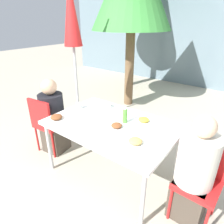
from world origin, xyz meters
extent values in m
plane|color=#B2A893|center=(0.00, 0.00, 0.00)|extent=(24.00, 24.00, 0.00)
cube|color=slate|center=(0.00, 4.59, 1.50)|extent=(10.00, 0.20, 3.00)
cube|color=white|center=(0.00, 0.00, 0.73)|extent=(1.52, 1.01, 0.04)
cylinder|color=#B7B7B7|center=(-0.70, -0.44, 0.35)|extent=(0.04, 0.04, 0.71)
cylinder|color=#B7B7B7|center=(0.70, -0.44, 0.35)|extent=(0.04, 0.04, 0.71)
cylinder|color=#B7B7B7|center=(-0.70, 0.44, 0.35)|extent=(0.04, 0.04, 0.71)
cylinder|color=#B7B7B7|center=(0.70, 0.44, 0.35)|extent=(0.04, 0.04, 0.71)
cube|color=red|center=(-1.06, -0.12, 0.44)|extent=(0.44, 0.44, 0.04)
cube|color=red|center=(-1.04, -0.30, 0.67)|extent=(0.40, 0.08, 0.42)
cylinder|color=red|center=(-1.25, 0.03, 0.21)|extent=(0.03, 0.03, 0.42)
cylinder|color=red|center=(-0.91, 0.07, 0.21)|extent=(0.03, 0.03, 0.42)
cylinder|color=red|center=(-1.21, -0.31, 0.21)|extent=(0.03, 0.03, 0.42)
cylinder|color=red|center=(-0.87, -0.27, 0.21)|extent=(0.03, 0.03, 0.42)
cube|color=#473D33|center=(-1.01, -0.11, 0.23)|extent=(0.34, 0.34, 0.46)
cylinder|color=black|center=(-1.01, -0.11, 0.69)|extent=(0.35, 0.35, 0.46)
sphere|color=tan|center=(-1.01, -0.11, 1.03)|extent=(0.22, 0.22, 0.22)
cube|color=red|center=(1.06, -0.04, 0.44)|extent=(0.41, 0.41, 0.04)
cube|color=red|center=(1.06, 0.14, 0.67)|extent=(0.40, 0.05, 0.42)
cylinder|color=red|center=(1.22, -0.21, 0.21)|extent=(0.03, 0.03, 0.42)
cylinder|color=red|center=(0.88, -0.20, 0.21)|extent=(0.03, 0.03, 0.42)
cylinder|color=red|center=(1.23, 0.13, 0.21)|extent=(0.03, 0.03, 0.42)
cylinder|color=red|center=(0.89, 0.14, 0.21)|extent=(0.03, 0.03, 0.42)
cube|color=#473D33|center=(1.01, -0.04, 0.23)|extent=(0.33, 0.33, 0.46)
cylinder|color=beige|center=(1.01, -0.04, 0.71)|extent=(0.36, 0.36, 0.50)
sphere|color=beige|center=(1.01, -0.04, 1.06)|extent=(0.20, 0.20, 0.20)
cylinder|color=#333333|center=(-1.34, 0.71, 0.03)|extent=(0.36, 0.36, 0.05)
cylinder|color=#BCBCBC|center=(-1.34, 0.71, 1.24)|extent=(0.04, 0.04, 2.49)
cone|color=red|center=(-1.34, 0.71, 1.98)|extent=(0.30, 0.30, 1.03)
cylinder|color=white|center=(0.29, 0.25, 0.75)|extent=(0.23, 0.23, 0.01)
ellipsoid|color=gold|center=(0.29, 0.25, 0.79)|extent=(0.13, 0.13, 0.05)
cylinder|color=white|center=(0.45, -0.21, 0.75)|extent=(0.25, 0.25, 0.01)
ellipsoid|color=tan|center=(0.45, -0.21, 0.79)|extent=(0.14, 0.14, 0.05)
cylinder|color=white|center=(0.12, -0.06, 0.75)|extent=(0.23, 0.23, 0.01)
ellipsoid|color=brown|center=(0.12, -0.06, 0.79)|extent=(0.13, 0.13, 0.05)
cylinder|color=white|center=(-0.60, -0.35, 0.75)|extent=(0.26, 0.26, 0.01)
ellipsoid|color=brown|center=(-0.60, -0.35, 0.79)|extent=(0.14, 0.14, 0.06)
cylinder|color=#51A338|center=(0.11, 0.11, 0.84)|extent=(0.06, 0.06, 0.18)
cylinder|color=white|center=(0.11, 0.11, 0.94)|extent=(0.04, 0.04, 0.02)
cylinder|color=silver|center=(-0.63, 0.06, 0.79)|extent=(0.08, 0.08, 0.08)
cylinder|color=white|center=(-0.37, 0.31, 0.78)|extent=(0.18, 0.18, 0.06)
cylinder|color=brown|center=(-1.94, 3.38, 0.94)|extent=(0.20, 0.20, 1.89)
cylinder|color=brown|center=(-1.13, 2.14, 0.83)|extent=(0.20, 0.20, 1.66)
camera|label=1|loc=(1.27, -1.67, 1.89)|focal=32.00mm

